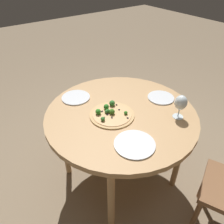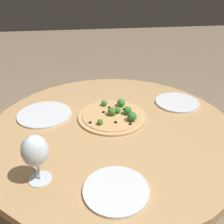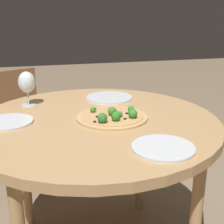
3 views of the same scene
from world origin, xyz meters
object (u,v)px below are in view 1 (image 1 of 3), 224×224
at_px(wine_glass, 181,103).
at_px(plate_near, 161,98).
at_px(plate_far, 135,144).
at_px(pizza, 111,113).
at_px(plate_side, 76,97).

xyz_separation_m(wine_glass, plate_near, (0.25, -0.09, -0.12)).
bearing_deg(plate_near, plate_far, 117.64).
bearing_deg(pizza, wine_glass, -129.32).
height_order(pizza, plate_near, pizza).
distance_m(pizza, plate_far, 0.34).
xyz_separation_m(plate_near, plate_side, (0.42, 0.56, 0.00)).
height_order(plate_near, plate_side, same).
xyz_separation_m(plate_near, plate_far, (-0.28, 0.53, 0.00)).
xyz_separation_m(pizza, plate_far, (-0.33, 0.07, -0.01)).
bearing_deg(plate_side, plate_far, -177.36).
distance_m(wine_glass, plate_near, 0.29).
bearing_deg(wine_glass, plate_near, -19.12).
relative_size(pizza, plate_far, 1.27).
height_order(plate_near, plate_far, same).
height_order(pizza, plate_side, pizza).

